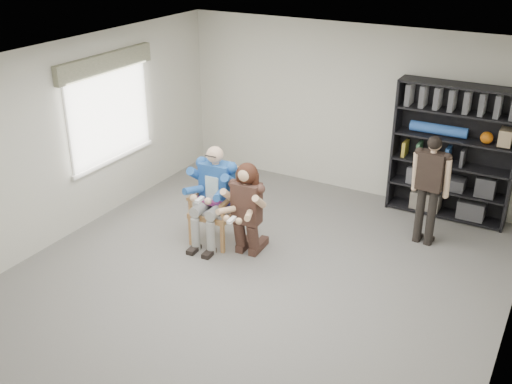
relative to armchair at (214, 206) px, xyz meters
The scene contains 8 objects.
room_shell 1.54m from the armchair, 39.48° to the right, with size 6.00×7.00×2.80m, color beige, non-canonical shape.
floor 1.41m from the armchair, 39.48° to the right, with size 6.00×7.00×0.01m, color slate.
window_left 2.23m from the armchair, behind, with size 0.16×2.00×1.75m, color white, non-canonical shape.
armchair is the anchor object (origin of this frame).
seated_man 0.17m from the armchair, ahead, with size 0.63×0.87×1.46m, color #14448F, non-canonical shape.
kneeling_woman 0.60m from the armchair, 11.69° to the right, with size 0.56×0.90×1.33m, color #39231F, non-canonical shape.
bookshelf 3.68m from the armchair, 42.34° to the left, with size 1.80×0.38×2.10m, color black, non-canonical shape.
standing_man 3.00m from the armchair, 28.37° to the left, with size 0.50×0.28×1.63m, color black, non-canonical shape.
Camera 1 is at (3.22, -5.53, 4.29)m, focal length 42.00 mm.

